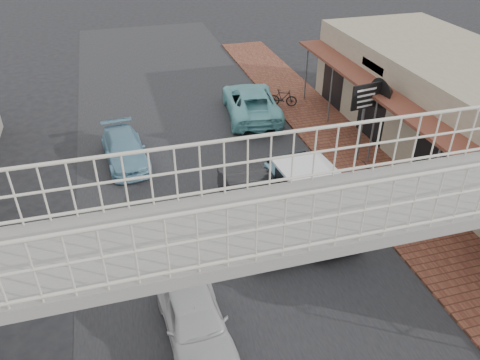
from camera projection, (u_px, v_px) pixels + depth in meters
ground at (245, 274)px, 14.28m from camera, size 120.00×120.00×0.00m
road_strip at (245, 274)px, 14.28m from camera, size 10.00×60.00×0.01m
sidewalk at (383, 188)px, 18.18m from camera, size 3.00×40.00×0.10m
shophouse_row at (476, 118)px, 18.96m from camera, size 7.20×18.00×4.00m
footbridge at (302, 294)px, 9.32m from camera, size 16.40×2.40×6.34m
white_hatchback at (194, 317)px, 12.04m from camera, size 1.76×3.95×1.32m
dark_sedan at (255, 207)px, 15.90m from camera, size 1.72×4.75×1.56m
angkot_curb at (251, 102)px, 23.57m from camera, size 3.12×5.60×1.48m
angkot_far at (125, 150)px, 19.70m from camera, size 2.00×4.14×1.16m
angkot_van at (313, 195)px, 15.63m from camera, size 2.18×4.25×2.02m
motorcycle_near at (357, 178)px, 17.82m from camera, size 1.92×1.17×0.95m
motorcycle_far at (283, 98)px, 24.49m from camera, size 1.53×1.01×0.90m
arrow_sign at (384, 94)px, 18.78m from camera, size 2.08×1.35×3.49m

